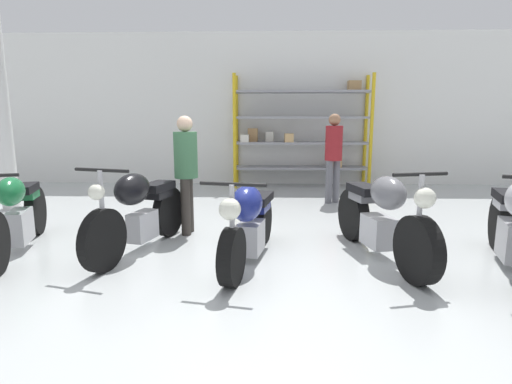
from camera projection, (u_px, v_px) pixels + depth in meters
The scene contains 10 objects.
ground_plane at pixel (255, 258), 4.61m from camera, with size 30.00×30.00×0.00m, color #B2B7B7.
back_wall at pixel (263, 110), 9.63m from camera, with size 30.00×0.08×3.60m.
shelving_rack at pixel (300, 131), 9.34m from camera, with size 3.18×0.63×2.59m.
support_pillar at pixel (0, 106), 6.83m from camera, with size 0.28×0.28×3.60m.
motorcycle_green at pixel (16, 214), 4.74m from camera, with size 0.84×2.15×1.04m.
motorcycle_black at pixel (139, 210), 4.75m from camera, with size 0.80×1.99×1.08m.
motorcycle_blue at pixel (249, 222), 4.44m from camera, with size 0.72×1.96×1.00m.
motorcycle_grey at pixel (382, 217), 4.51m from camera, with size 0.73×2.13×1.08m.
person_browsing at pixel (186, 166), 5.44m from camera, with size 0.33×0.33×1.62m.
person_near_rack at pixel (334, 151), 7.49m from camera, with size 0.44×0.44×1.68m.
Camera 1 is at (0.16, -4.39, 1.57)m, focal length 28.00 mm.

